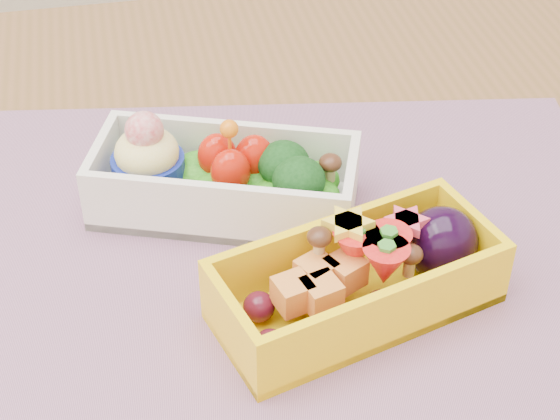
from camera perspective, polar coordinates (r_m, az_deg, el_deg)
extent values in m
cube|color=brown|center=(0.69, -4.08, -2.81)|extent=(1.20, 0.80, 0.04)
cube|color=gray|center=(0.66, -0.55, -2.96)|extent=(0.58, 0.48, 0.00)
cube|color=white|center=(0.69, -3.46, 1.83)|extent=(0.21, 0.15, 0.05)
ellipsoid|color=#4FBC26|center=(0.69, -3.43, 1.34)|extent=(0.19, 0.13, 0.02)
cylinder|color=navy|center=(0.70, -8.12, 2.09)|extent=(0.05, 0.05, 0.03)
sphere|color=red|center=(0.67, -8.43, 4.91)|extent=(0.03, 0.03, 0.03)
ellipsoid|color=#BD1607|center=(0.68, -3.92, 3.37)|extent=(0.03, 0.03, 0.04)
ellipsoid|color=#BD1607|center=(0.67, -3.08, 2.37)|extent=(0.03, 0.03, 0.04)
ellipsoid|color=#BD1607|center=(0.68, -1.62, 3.29)|extent=(0.03, 0.03, 0.04)
sphere|color=orange|center=(0.66, -3.18, 5.05)|extent=(0.01, 0.01, 0.01)
ellipsoid|color=black|center=(0.68, 0.23, 2.90)|extent=(0.04, 0.04, 0.03)
ellipsoid|color=black|center=(0.66, 1.18, 1.87)|extent=(0.04, 0.04, 0.03)
ellipsoid|color=#3F2111|center=(0.67, 3.15, 2.95)|extent=(0.02, 0.02, 0.01)
cube|color=yellow|center=(0.60, 4.79, -4.45)|extent=(0.20, 0.13, 0.05)
ellipsoid|color=#490D1E|center=(0.59, 1.82, -6.49)|extent=(0.11, 0.07, 0.02)
cube|color=orange|center=(0.59, 2.37, -4.54)|extent=(0.06, 0.05, 0.02)
cone|color=red|center=(0.60, 4.68, -2.48)|extent=(0.04, 0.04, 0.03)
cone|color=red|center=(0.60, 6.67, -2.57)|extent=(0.04, 0.04, 0.03)
cone|color=red|center=(0.59, 6.53, -3.46)|extent=(0.04, 0.04, 0.03)
cylinder|color=yellow|center=(0.59, 4.26, -0.89)|extent=(0.04, 0.04, 0.01)
cylinder|color=#E53F5B|center=(0.61, 7.86, -0.72)|extent=(0.03, 0.03, 0.01)
ellipsoid|color=#3F2111|center=(0.60, 2.42, -2.96)|extent=(0.02, 0.02, 0.01)
ellipsoid|color=#3F2111|center=(0.60, 8.03, -3.36)|extent=(0.02, 0.02, 0.01)
ellipsoid|color=black|center=(0.63, 9.96, -2.06)|extent=(0.05, 0.05, 0.05)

